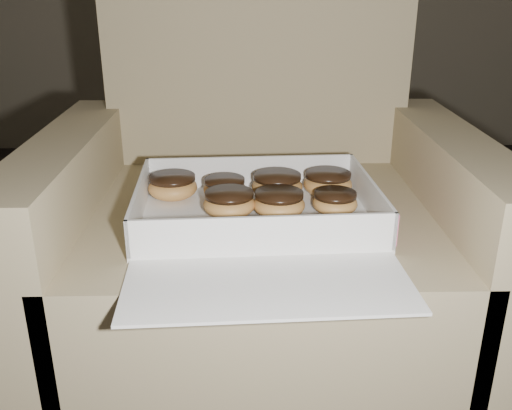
{
  "coord_description": "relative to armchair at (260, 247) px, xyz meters",
  "views": [
    {
      "loc": [
        -0.5,
        -0.61,
        0.83
      ],
      "look_at": [
        -0.48,
        0.36,
        0.44
      ],
      "focal_mm": 40.0,
      "sensor_mm": 36.0,
      "label": 1
    }
  ],
  "objects": [
    {
      "name": "donut_g",
      "position": [
        0.14,
        -0.03,
        0.16
      ],
      "size": [
        0.1,
        0.1,
        0.05
      ],
      "color": "#CC9047",
      "rests_on": "bakery_box"
    },
    {
      "name": "donut_a",
      "position": [
        -0.06,
        -0.13,
        0.15
      ],
      "size": [
        0.1,
        0.1,
        0.05
      ],
      "color": "#CC9047",
      "rests_on": "bakery_box"
    },
    {
      "name": "crumb_a",
      "position": [
        -0.17,
        -0.2,
        0.13
      ],
      "size": [
        0.01,
        0.01,
        0.0
      ],
      "primitive_type": "ellipsoid",
      "color": "black",
      "rests_on": "bakery_box"
    },
    {
      "name": "donut_f",
      "position": [
        0.03,
        -0.13,
        0.15
      ],
      "size": [
        0.1,
        0.1,
        0.05
      ],
      "color": "#CC9047",
      "rests_on": "bakery_box"
    },
    {
      "name": "donut_e",
      "position": [
        -0.17,
        -0.04,
        0.16
      ],
      "size": [
        0.1,
        0.1,
        0.05
      ],
      "color": "#CC9047",
      "rests_on": "bakery_box"
    },
    {
      "name": "bakery_box",
      "position": [
        -0.01,
        -0.17,
        0.14
      ],
      "size": [
        0.45,
        0.52,
        0.07
      ],
      "rotation": [
        0.0,
        0.0,
        0.05
      ],
      "color": "white",
      "rests_on": "armchair"
    },
    {
      "name": "crumb_d",
      "position": [
        -0.13,
        -0.24,
        0.13
      ],
      "size": [
        0.01,
        0.01,
        0.0
      ],
      "primitive_type": "ellipsoid",
      "color": "black",
      "rests_on": "bakery_box"
    },
    {
      "name": "donut_d",
      "position": [
        -0.07,
        -0.04,
        0.15
      ],
      "size": [
        0.09,
        0.09,
        0.04
      ],
      "color": "#CC9047",
      "rests_on": "bakery_box"
    },
    {
      "name": "crumb_e",
      "position": [
        -0.12,
        -0.25,
        0.13
      ],
      "size": [
        0.01,
        0.01,
        0.0
      ],
      "primitive_type": "ellipsoid",
      "color": "black",
      "rests_on": "bakery_box"
    },
    {
      "name": "crumb_c",
      "position": [
        0.08,
        -0.22,
        0.13
      ],
      "size": [
        0.01,
        0.01,
        0.0
      ],
      "primitive_type": "ellipsoid",
      "color": "black",
      "rests_on": "bakery_box"
    },
    {
      "name": "donut_b",
      "position": [
        0.03,
        -0.04,
        0.16
      ],
      "size": [
        0.1,
        0.1,
        0.05
      ],
      "color": "#CC9047",
      "rests_on": "bakery_box"
    },
    {
      "name": "crumb_b",
      "position": [
        -0.16,
        -0.15,
        0.13
      ],
      "size": [
        0.01,
        0.01,
        0.0
      ],
      "primitive_type": "ellipsoid",
      "color": "black",
      "rests_on": "bakery_box"
    },
    {
      "name": "donut_c",
      "position": [
        0.14,
        -0.12,
        0.15
      ],
      "size": [
        0.08,
        0.08,
        0.04
      ],
      "color": "#CC9047",
      "rests_on": "bakery_box"
    },
    {
      "name": "armchair",
      "position": [
        0.0,
        0.0,
        0.0
      ],
      "size": [
        0.87,
        0.74,
        0.91
      ],
      "color": "#937E5D",
      "rests_on": "floor"
    }
  ]
}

